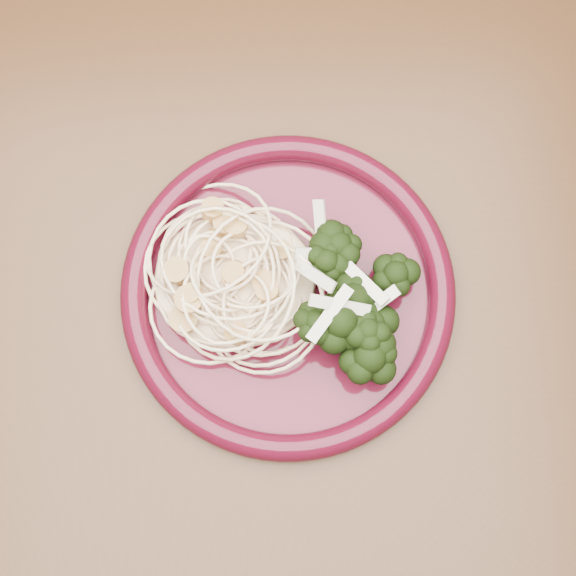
# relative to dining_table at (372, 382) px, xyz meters

# --- Properties ---
(dining_table) EXTENTS (1.20, 0.80, 0.75)m
(dining_table) POSITION_rel_dining_table_xyz_m (0.00, 0.00, 0.00)
(dining_table) COLOR #472814
(dining_table) RESTS_ON ground
(dinner_plate) EXTENTS (0.31, 0.31, 0.02)m
(dinner_plate) POSITION_rel_dining_table_xyz_m (-0.07, 0.06, 0.11)
(dinner_plate) COLOR #460D1B
(dinner_plate) RESTS_ON dining_table
(spaghetti_pile) EXTENTS (0.15, 0.14, 0.03)m
(spaghetti_pile) POSITION_rel_dining_table_xyz_m (-0.11, 0.07, 0.12)
(spaghetti_pile) COLOR #FADFB2
(spaghetti_pile) RESTS_ON dinner_plate
(scallop_cluster) EXTENTS (0.13, 0.13, 0.04)m
(scallop_cluster) POSITION_rel_dining_table_xyz_m (-0.11, 0.07, 0.15)
(scallop_cluster) COLOR tan
(scallop_cluster) RESTS_ON spaghetti_pile
(broccoli_pile) EXTENTS (0.11, 0.15, 0.05)m
(broccoli_pile) POSITION_rel_dining_table_xyz_m (-0.02, 0.04, 0.13)
(broccoli_pile) COLOR black
(broccoli_pile) RESTS_ON dinner_plate
(onion_garnish) EXTENTS (0.08, 0.10, 0.04)m
(onion_garnish) POSITION_rel_dining_table_xyz_m (-0.02, 0.04, 0.16)
(onion_garnish) COLOR beige
(onion_garnish) RESTS_ON broccoli_pile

